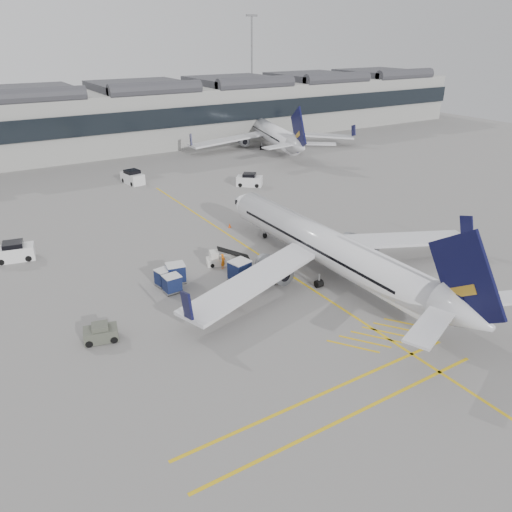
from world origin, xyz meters
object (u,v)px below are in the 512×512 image
belt_loader (223,259)px  airliner_main (328,248)px  baggage_cart_a (240,270)px  ramp_agent_a (223,261)px  pushback_tug (101,333)px  ramp_agent_b (222,294)px

belt_loader → airliner_main: bearing=-26.5°
belt_loader → baggage_cart_a: baggage_cart_a is taller
airliner_main → ramp_agent_a: (-7.85, 6.49, -2.03)m
airliner_main → baggage_cart_a: size_ratio=16.16×
pushback_tug → ramp_agent_b: bearing=14.9°
baggage_cart_a → ramp_agent_b: size_ratio=1.20×
ramp_agent_a → pushback_tug: ramp_agent_a is taller
airliner_main → ramp_agent_b: 11.40m
belt_loader → pushback_tug: bearing=-134.1°
ramp_agent_b → ramp_agent_a: bearing=-159.5°
pushback_tug → airliner_main: bearing=13.3°
ramp_agent_b → airliner_main: bearing=137.5°
belt_loader → baggage_cart_a: (-0.47, -4.10, 0.56)m
airliner_main → ramp_agent_b: airliner_main is taller
airliner_main → ramp_agent_a: bearing=140.6°
baggage_cart_a → pushback_tug: size_ratio=0.80×
airliner_main → belt_loader: size_ratio=8.03×
ramp_agent_b → pushback_tug: (-10.51, -0.17, -0.30)m
airliner_main → baggage_cart_a: airliner_main is taller
airliner_main → pushback_tug: size_ratio=12.94×
ramp_agent_a → ramp_agent_b: ramp_agent_b is taller
belt_loader → ramp_agent_b: ramp_agent_b is taller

